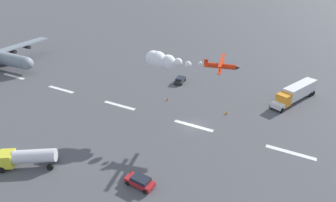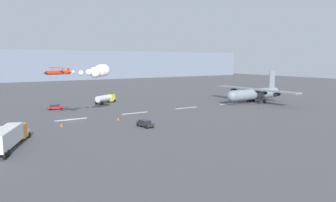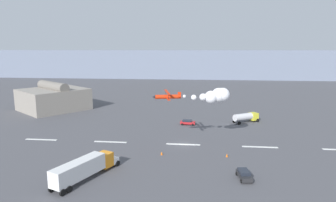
% 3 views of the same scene
% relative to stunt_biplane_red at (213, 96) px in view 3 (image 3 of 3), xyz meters
% --- Properties ---
extents(ground_plane, '(440.00, 440.00, 0.00)m').
position_rel_stunt_biplane_red_xyz_m(ground_plane, '(-6.64, 0.71, -11.87)').
color(ground_plane, '#4C4C51').
rests_on(ground_plane, ground).
extents(runway_stripe_2, '(8.00, 0.90, 0.01)m').
position_rel_stunt_biplane_red_xyz_m(runway_stripe_2, '(-41.88, 0.71, -11.86)').
color(runway_stripe_2, white).
rests_on(runway_stripe_2, ground).
extents(runway_stripe_3, '(8.00, 0.90, 0.01)m').
position_rel_stunt_biplane_red_xyz_m(runway_stripe_3, '(-24.26, 0.71, -11.86)').
color(runway_stripe_3, white).
rests_on(runway_stripe_3, ground).
extents(runway_stripe_4, '(8.00, 0.90, 0.01)m').
position_rel_stunt_biplane_red_xyz_m(runway_stripe_4, '(-6.64, 0.71, -11.86)').
color(runway_stripe_4, white).
rests_on(runway_stripe_4, ground).
extents(runway_stripe_5, '(8.00, 0.90, 0.01)m').
position_rel_stunt_biplane_red_xyz_m(runway_stripe_5, '(10.98, 0.71, -11.86)').
color(runway_stripe_5, white).
rests_on(runway_stripe_5, ground).
extents(mountain_ridge_distant, '(396.00, 16.00, 21.32)m').
position_rel_stunt_biplane_red_xyz_m(mountain_ridge_distant, '(-6.64, 157.00, -1.21)').
color(mountain_ridge_distant, slate).
rests_on(mountain_ridge_distant, ground).
extents(stunt_biplane_red, '(17.10, 8.04, 3.45)m').
position_rel_stunt_biplane_red_xyz_m(stunt_biplane_red, '(0.00, 0.00, 0.00)').
color(stunt_biplane_red, red).
extents(semi_truck_orange, '(8.17, 14.31, 3.70)m').
position_rel_stunt_biplane_red_xyz_m(semi_truck_orange, '(-22.39, -19.71, -9.74)').
color(semi_truck_orange, silver).
rests_on(semi_truck_orange, ground).
extents(fuel_tanker_truck, '(8.39, 6.74, 2.90)m').
position_rel_stunt_biplane_red_xyz_m(fuel_tanker_truck, '(11.24, 23.64, -10.13)').
color(fuel_tanker_truck, yellow).
rests_on(fuel_tanker_truck, ground).
extents(followme_car_yellow, '(2.51, 4.54, 1.52)m').
position_rel_stunt_biplane_red_xyz_m(followme_car_yellow, '(4.80, -16.75, -11.05)').
color(followme_car_yellow, '#262628').
rests_on(followme_car_yellow, ground).
extents(airport_staff_sedan, '(4.50, 2.28, 1.52)m').
position_rel_stunt_biplane_red_xyz_m(airport_staff_sedan, '(-6.36, 18.99, -11.05)').
color(airport_staff_sedan, '#B21E23').
rests_on(airport_staff_sedan, ground).
extents(hangar_building, '(27.88, 28.16, 10.42)m').
position_rel_stunt_biplane_red_xyz_m(hangar_building, '(-56.35, 35.85, -7.67)').
color(hangar_building, gray).
rests_on(hangar_building, ground).
extents(traffic_cone_near, '(0.44, 0.44, 0.75)m').
position_rel_stunt_biplane_red_xyz_m(traffic_cone_near, '(-10.81, -6.70, -11.49)').
color(traffic_cone_near, orange).
rests_on(traffic_cone_near, ground).
extents(traffic_cone_far, '(0.44, 0.44, 0.75)m').
position_rel_stunt_biplane_red_xyz_m(traffic_cone_far, '(2.83, -6.44, -11.49)').
color(traffic_cone_far, orange).
rests_on(traffic_cone_far, ground).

